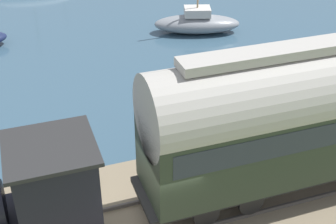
{
  "coord_description": "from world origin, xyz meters",
  "views": [
    {
      "loc": [
        -9.17,
        2.52,
        9.77
      ],
      "look_at": [
        4.18,
        -2.15,
        1.2
      ],
      "focal_mm": 50.0,
      "sensor_mm": 36.0,
      "label": 1
    }
  ],
  "objects": [
    {
      "name": "sailboat_gray",
      "position": [
        13.68,
        -7.19,
        0.57
      ],
      "size": [
        3.13,
        5.06,
        5.81
      ],
      "rotation": [
        0.0,
        0.0,
        -0.31
      ],
      "color": "gray",
      "rests_on": "harbor_water"
    },
    {
      "name": "passenger_coach",
      "position": [
        0.09,
        -5.34,
        3.04
      ],
      "size": [
        2.28,
        10.84,
        4.62
      ],
      "color": "black",
      "rests_on": "rail_embankment"
    },
    {
      "name": "steam_locomotive",
      "position": [
        0.09,
        3.47,
        2.19
      ],
      "size": [
        2.15,
        6.02,
        3.42
      ],
      "color": "black",
      "rests_on": "rail_embankment"
    },
    {
      "name": "rowboat_near_shore",
      "position": [
        6.24,
        -8.11,
        0.22
      ],
      "size": [
        1.11,
        2.78,
        0.42
      ],
      "rotation": [
        0.0,
        0.0,
        -0.1
      ],
      "color": "beige",
      "rests_on": "harbor_water"
    }
  ]
}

